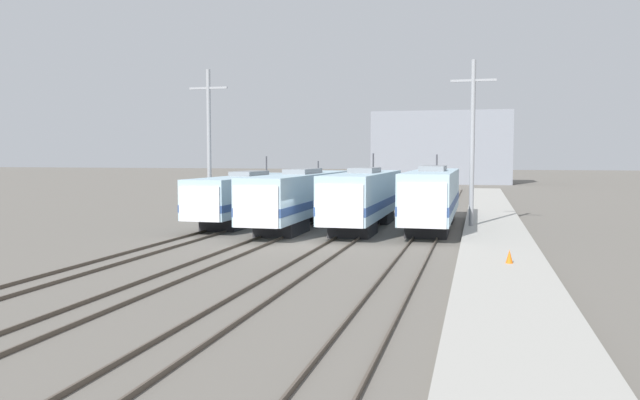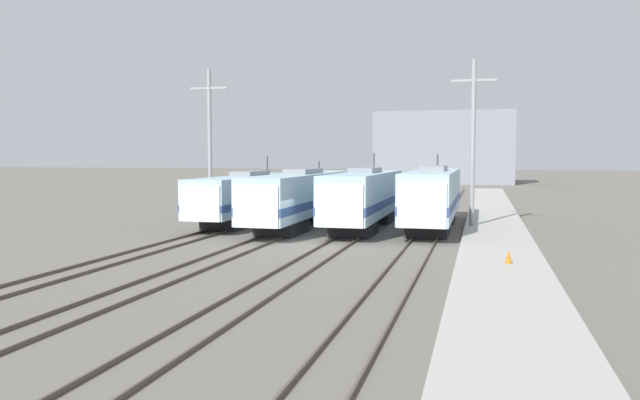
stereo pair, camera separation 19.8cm
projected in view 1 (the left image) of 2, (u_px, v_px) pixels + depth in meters
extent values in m
plane|color=#666059|center=(301.00, 243.00, 36.31)|extent=(400.00, 400.00, 0.00)
cube|color=#4C4238|center=(181.00, 237.00, 38.18)|extent=(0.07, 120.00, 0.15)
cube|color=#4C4238|center=(203.00, 238.00, 37.83)|extent=(0.07, 120.00, 0.15)
cube|color=#4C4238|center=(252.00, 240.00, 37.05)|extent=(0.07, 120.00, 0.15)
cube|color=#4C4238|center=(275.00, 241.00, 36.70)|extent=(0.07, 120.00, 0.15)
cube|color=#4C4238|center=(327.00, 243.00, 35.92)|extent=(0.07, 120.00, 0.15)
cube|color=#4C4238|center=(351.00, 243.00, 35.56)|extent=(0.07, 120.00, 0.15)
cube|color=#4C4238|center=(407.00, 245.00, 34.79)|extent=(0.07, 120.00, 0.15)
cube|color=#4C4238|center=(433.00, 246.00, 34.43)|extent=(0.07, 120.00, 0.15)
cube|color=#232326|center=(227.00, 222.00, 43.31)|extent=(2.52, 3.89, 0.95)
cube|color=#232326|center=(269.00, 211.00, 51.85)|extent=(2.52, 3.89, 0.95)
cube|color=#9EBCCC|center=(250.00, 193.00, 47.45)|extent=(2.97, 17.67, 2.61)
cube|color=navy|center=(250.00, 200.00, 47.49)|extent=(3.01, 17.71, 0.47)
cube|color=silver|center=(206.00, 203.00, 39.80)|extent=(2.73, 2.01, 2.22)
cube|color=black|center=(199.00, 196.00, 38.87)|extent=(2.32, 0.08, 0.62)
cube|color=gray|center=(250.00, 173.00, 47.35)|extent=(1.63, 4.42, 0.35)
cylinder|color=#38383D|center=(266.00, 165.00, 51.06)|extent=(0.12, 0.12, 1.48)
cube|color=#232326|center=(282.00, 227.00, 40.42)|extent=(2.52, 4.36, 0.95)
cube|color=#232326|center=(320.00, 213.00, 49.99)|extent=(2.52, 4.36, 0.95)
cube|color=#9EBCCC|center=(303.00, 193.00, 45.07)|extent=(2.96, 19.81, 2.84)
cube|color=navy|center=(303.00, 201.00, 45.11)|extent=(3.00, 19.85, 0.51)
cube|color=silver|center=(261.00, 206.00, 36.41)|extent=(2.73, 2.05, 2.41)
cube|color=black|center=(256.00, 198.00, 35.46)|extent=(2.32, 0.08, 0.68)
cube|color=gray|center=(303.00, 171.00, 44.96)|extent=(1.63, 4.95, 0.35)
cylinder|color=#38383D|center=(318.00, 167.00, 49.15)|extent=(0.12, 0.12, 0.87)
cube|color=#232326|center=(353.00, 228.00, 39.68)|extent=(2.59, 3.57, 0.95)
cube|color=#232326|center=(374.00, 216.00, 47.52)|extent=(2.59, 3.57, 0.95)
cube|color=#9EBCCC|center=(365.00, 194.00, 43.46)|extent=(3.05, 16.23, 2.95)
cube|color=navy|center=(365.00, 202.00, 43.50)|extent=(3.09, 16.27, 0.53)
cube|color=silver|center=(344.00, 205.00, 36.73)|extent=(2.80, 2.47, 2.51)
cube|color=black|center=(339.00, 196.00, 35.57)|extent=(2.38, 0.08, 0.70)
cube|color=gray|center=(365.00, 170.00, 43.34)|extent=(1.68, 4.06, 0.35)
cylinder|color=#38383D|center=(373.00, 162.00, 46.76)|extent=(0.12, 0.12, 1.36)
cube|color=#232326|center=(428.00, 228.00, 39.65)|extent=(2.57, 3.80, 0.95)
cube|color=#232326|center=(437.00, 216.00, 47.99)|extent=(2.57, 3.80, 0.95)
cube|color=#9EBCCC|center=(433.00, 193.00, 43.68)|extent=(3.03, 17.26, 3.08)
cube|color=navy|center=(433.00, 201.00, 43.72)|extent=(3.07, 17.30, 0.55)
cube|color=silver|center=(423.00, 204.00, 36.11)|extent=(2.79, 1.77, 2.61)
cube|color=black|center=(422.00, 195.00, 35.29)|extent=(2.37, 0.08, 0.73)
cube|color=gray|center=(433.00, 168.00, 43.55)|extent=(1.67, 4.31, 0.35)
cylinder|color=#38383D|center=(437.00, 162.00, 47.20)|extent=(0.12, 0.12, 1.14)
cylinder|color=gray|center=(209.00, 147.00, 47.06)|extent=(0.31, 0.31, 11.53)
cube|color=gray|center=(208.00, 88.00, 46.75)|extent=(3.02, 0.16, 0.16)
cylinder|color=gray|center=(472.00, 146.00, 42.30)|extent=(0.31, 0.31, 11.53)
cube|color=gray|center=(473.00, 80.00, 41.99)|extent=(3.02, 0.16, 0.16)
cube|color=#A8A59E|center=(498.00, 247.00, 33.57)|extent=(4.00, 120.00, 0.30)
cone|color=orange|center=(509.00, 256.00, 27.71)|extent=(0.32, 0.32, 0.60)
cube|color=gray|center=(442.00, 148.00, 114.53)|extent=(24.76, 9.99, 13.06)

